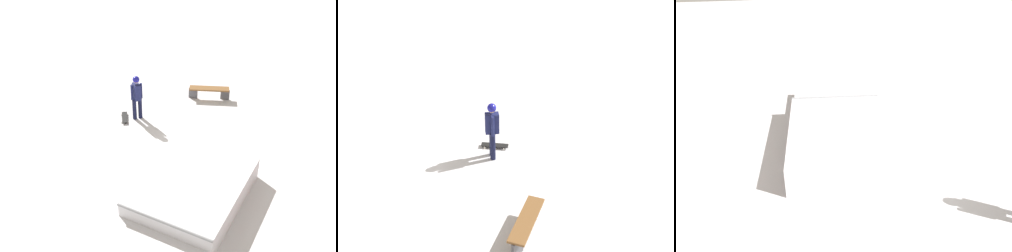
# 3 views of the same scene
# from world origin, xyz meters

# --- Properties ---
(ground_plane) EXTENTS (60.00, 60.00, 0.00)m
(ground_plane) POSITION_xyz_m (0.00, 0.00, 0.00)
(ground_plane) COLOR silver
(skater) EXTENTS (0.43, 0.42, 1.73)m
(skater) POSITION_xyz_m (-2.21, -2.80, 1.01)
(skater) COLOR black
(skater) RESTS_ON ground
(skateboard) EXTENTS (0.80, 0.56, 0.09)m
(skateboard) POSITION_xyz_m (-1.97, -3.23, 0.08)
(skateboard) COLOR black
(skateboard) RESTS_ON ground
(park_bench) EXTENTS (0.83, 1.65, 0.48)m
(park_bench) POSITION_xyz_m (-4.72, -0.76, 0.36)
(park_bench) COLOR brown
(park_bench) RESTS_ON ground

